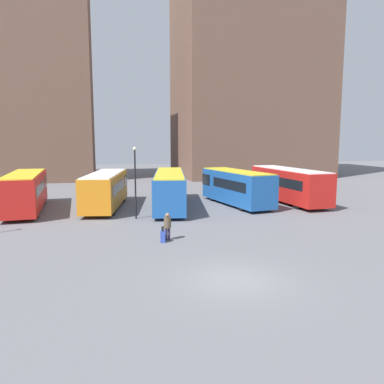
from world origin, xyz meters
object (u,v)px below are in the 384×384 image
object	(u,v)px
bus_2	(170,188)
traveler	(168,224)
bus_0	(25,190)
bus_3	(236,186)
suitcase	(163,236)
bus_4	(288,184)
bus_1	(106,189)
lamp_post_1	(135,177)

from	to	relation	value
bus_2	traveler	distance (m)	11.38
bus_0	bus_3	size ratio (longest dim) A/B	1.11
bus_3	suitcase	xyz separation A→B (m)	(-8.45, -11.25, -1.35)
bus_2	bus_3	size ratio (longest dim) A/B	1.32
bus_4	suitcase	xyz separation A→B (m)	(-13.72, -11.42, -1.41)
traveler	bus_1	bearing A→B (deg)	28.25
bus_1	suitcase	bearing A→B (deg)	-155.62
bus_3	bus_2	bearing A→B (deg)	77.52
bus_0	bus_3	distance (m)	18.16
bus_1	suitcase	xyz separation A→B (m)	(3.16, -12.19, -1.33)
bus_0	bus_1	distance (m)	6.53
lamp_post_1	suitcase	bearing A→B (deg)	-81.93
traveler	suitcase	world-z (taller)	traveler
bus_1	traveler	xyz separation A→B (m)	(3.49, -11.80, -0.70)
bus_0	lamp_post_1	distance (m)	10.29
bus_1	traveler	bearing A→B (deg)	-153.64
traveler	lamp_post_1	xyz separation A→B (m)	(-1.33, 6.60, 2.22)
bus_3	suitcase	size ratio (longest dim) A/B	10.03
traveler	lamp_post_1	distance (m)	7.09
bus_2	bus_4	bearing A→B (deg)	-80.90
bus_3	bus_0	bearing A→B (deg)	77.22
bus_4	lamp_post_1	xyz separation A→B (m)	(-14.71, -4.43, 1.44)
bus_0	bus_1	xyz separation A→B (m)	(6.53, -0.10, -0.05)
bus_0	bus_2	bearing A→B (deg)	-97.39
bus_4	lamp_post_1	distance (m)	15.43
bus_1	bus_4	xyz separation A→B (m)	(16.87, -0.77, 0.08)
bus_3	bus_4	size ratio (longest dim) A/B	0.89
bus_4	bus_2	bearing A→B (deg)	85.99
bus_1	lamp_post_1	size ratio (longest dim) A/B	1.94
bus_2	suitcase	bearing A→B (deg)	178.33
bus_1	bus_4	size ratio (longest dim) A/B	0.96
bus_3	traveler	distance (m)	13.57
bus_0	bus_4	size ratio (longest dim) A/B	0.99
bus_2	bus_4	xyz separation A→B (m)	(11.36, -0.15, 0.07)
bus_2	suitcase	world-z (taller)	bus_2
bus_1	suitcase	size ratio (longest dim) A/B	10.81
bus_1	bus_3	xyz separation A→B (m)	(11.61, -0.95, 0.03)
bus_1	lamp_post_1	world-z (taller)	lamp_post_1
bus_3	bus_1	bearing A→B (deg)	75.87
bus_3	lamp_post_1	size ratio (longest dim) A/B	1.80
bus_1	bus_2	distance (m)	5.55
bus_1	traveler	distance (m)	12.33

